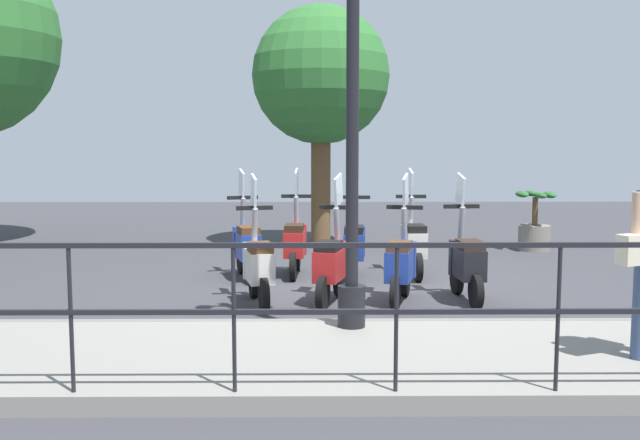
% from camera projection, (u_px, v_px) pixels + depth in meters
% --- Properties ---
extents(ground_plane, '(28.00, 28.00, 0.00)m').
position_uv_depth(ground_plane, '(359.00, 290.00, 9.26)').
color(ground_plane, '#38383D').
extents(promenade_walkway, '(2.20, 20.00, 0.15)m').
position_uv_depth(promenade_walkway, '(381.00, 357.00, 6.12)').
color(promenade_walkway, gray).
rests_on(promenade_walkway, ground_plane).
extents(fence_railing, '(0.04, 16.03, 1.07)m').
position_uv_depth(fence_railing, '(397.00, 289.00, 4.99)').
color(fence_railing, black).
rests_on(fence_railing, promenade_walkway).
extents(lamp_post_near, '(0.26, 0.90, 4.42)m').
position_uv_depth(lamp_post_near, '(352.00, 121.00, 6.64)').
color(lamp_post_near, black).
rests_on(lamp_post_near, promenade_walkway).
extents(tree_distant, '(2.51, 2.51, 4.39)m').
position_uv_depth(tree_distant, '(321.00, 77.00, 12.94)').
color(tree_distant, brown).
rests_on(tree_distant, ground_plane).
extents(potted_palm, '(1.06, 0.66, 1.05)m').
position_uv_depth(potted_palm, '(535.00, 225.00, 12.68)').
color(potted_palm, slate).
rests_on(potted_palm, ground_plane).
extents(scooter_near_0, '(1.23, 0.44, 1.54)m').
position_uv_depth(scooter_near_0, '(467.00, 262.00, 8.58)').
color(scooter_near_0, black).
rests_on(scooter_near_0, ground_plane).
extents(scooter_near_1, '(1.21, 0.53, 1.54)m').
position_uv_depth(scooter_near_1, '(401.00, 263.00, 8.46)').
color(scooter_near_1, black).
rests_on(scooter_near_1, ground_plane).
extents(scooter_near_2, '(1.21, 0.53, 1.54)m').
position_uv_depth(scooter_near_2, '(331.00, 263.00, 8.47)').
color(scooter_near_2, black).
rests_on(scooter_near_2, ground_plane).
extents(scooter_near_3, '(1.22, 0.50, 1.54)m').
position_uv_depth(scooter_near_3, '(258.00, 265.00, 8.37)').
color(scooter_near_3, black).
rests_on(scooter_near_3, ground_plane).
extents(scooter_far_0, '(1.23, 0.44, 1.54)m').
position_uv_depth(scooter_far_0, '(414.00, 243.00, 10.20)').
color(scooter_far_0, black).
rests_on(scooter_far_0, ground_plane).
extents(scooter_far_1, '(1.23, 0.44, 1.54)m').
position_uv_depth(scooter_far_1, '(354.00, 244.00, 10.05)').
color(scooter_far_1, black).
rests_on(scooter_far_1, ground_plane).
extents(scooter_far_2, '(1.23, 0.44, 1.54)m').
position_uv_depth(scooter_far_2, '(295.00, 242.00, 10.26)').
color(scooter_far_2, black).
rests_on(scooter_far_2, ground_plane).
extents(scooter_far_3, '(1.20, 0.54, 1.54)m').
position_uv_depth(scooter_far_3, '(247.00, 245.00, 10.00)').
color(scooter_far_3, black).
rests_on(scooter_far_3, ground_plane).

